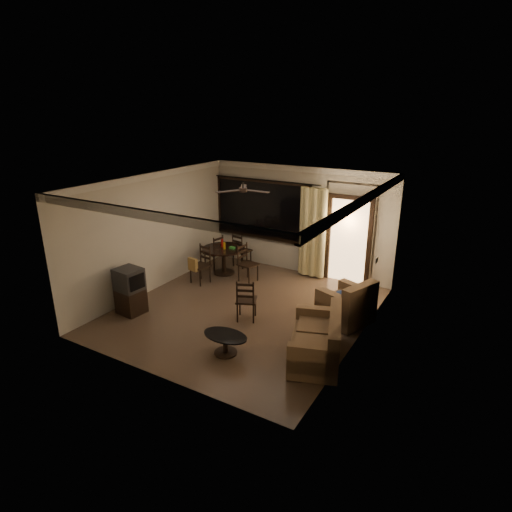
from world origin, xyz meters
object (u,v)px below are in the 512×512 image
Objects in this scene: dining_chair_north at (242,256)px; dining_table at (224,253)px; dining_chair_south at (200,271)px; sofa at (319,342)px; armchair at (348,306)px; coffee_table at (225,341)px; tv_cabinet at (130,291)px; dining_chair_west at (214,259)px; side_chair at (246,307)px; dining_chair_east at (248,270)px.

dining_table is at bearing 88.76° from dining_chair_north.
dining_chair_south is 4.23m from sofa.
armchair reaches higher than sofa.
tv_cabinet is at bearing 173.05° from coffee_table.
dining_chair_west reaches higher than coffee_table.
armchair is at bearing 71.14° from sofa.
dining_chair_south is 2.29m from side_chair.
tv_cabinet reaches higher than dining_chair_west.
sofa is (2.91, -2.39, 0.05)m from dining_chair_east.
dining_chair_east and dining_chair_south have the same top height.
armchair is (3.72, -1.00, -0.18)m from dining_table.
side_chair is at bearing -45.81° from dining_table.
coffee_table is (2.65, -0.32, -0.26)m from tv_cabinet.
dining_chair_west is at bearing 114.97° from dining_chair_south.
dining_table is at bearing 89.88° from dining_chair_south.
dining_chair_east is at bearing 70.91° from tv_cabinet.
dining_chair_east is 0.55× the size of sofa.
dining_table is 1.18× the size of dining_chair_east.
tv_cabinet is 0.87× the size of armchair.
dining_table is 4.52m from sofa.
tv_cabinet is at bearing -87.94° from dining_chair_south.
tv_cabinet is at bearing -134.18° from armchair.
sofa is 1.95m from side_chair.
dining_chair_west is at bearing -65.62° from side_chair.
dining_chair_south is 0.82× the size of armchair.
side_chair is (2.30, 0.97, -0.23)m from tv_cabinet.
dining_chair_north reaches higher than coffee_table.
dining_chair_east is 1.00× the size of dining_chair_south.
dining_table is 1.18× the size of dining_chair_west.
armchair is at bearing -96.63° from dining_chair_east.
dining_chair_north is at bearing 78.98° from dining_table.
side_chair is (-1.85, 0.61, -0.06)m from sofa.
coffee_table is (2.64, -3.36, -0.03)m from dining_chair_west.
sofa is 1.54m from armchair.
sofa is 2.03× the size of coffee_table.
dining_chair_east is 3.77m from sofa.
sofa is at bearing -34.24° from dining_table.
dining_table reaches higher than coffee_table.
dining_chair_west is at bearing 95.08° from tv_cabinet.
dining_chair_south is 1.55m from dining_chair_north.
armchair is at bearing 84.40° from dining_chair_west.
dining_chair_east reaches higher than armchair.
sofa is (4.15, 0.36, -0.17)m from tv_cabinet.
dining_chair_west is at bearing 86.85° from dining_chair_east.
sofa is (4.14, -2.68, 0.05)m from dining_chair_west.
armchair is (2.90, -0.85, 0.09)m from dining_chair_east.
dining_chair_west and dining_chair_south have the same top height.
tv_cabinet is 2.51m from side_chair.
dining_table is 0.74m from dining_chair_north.
tv_cabinet reaches higher than side_chair.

